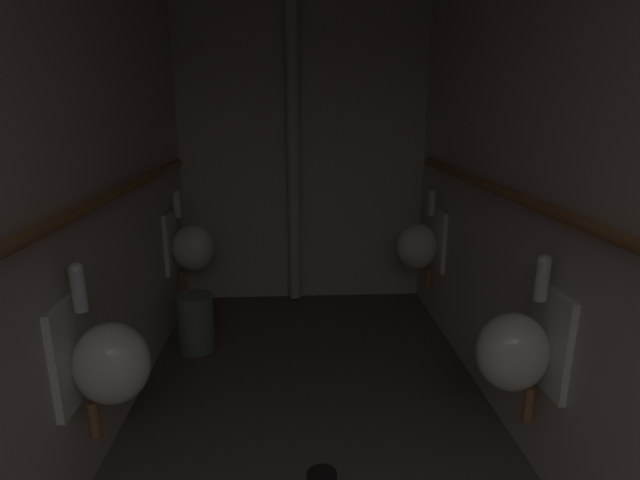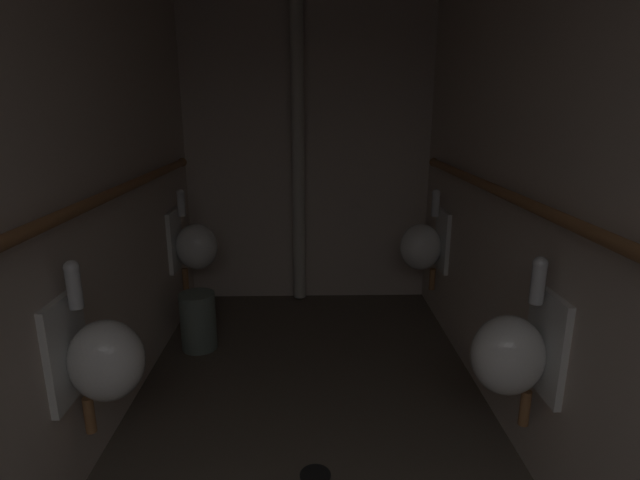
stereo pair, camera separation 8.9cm
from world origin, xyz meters
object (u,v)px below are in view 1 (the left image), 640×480
object	(u,v)px
urinal_left_mid	(106,361)
urinal_right_far	(420,244)
urinal_right_mid	(517,349)
floor_drain	(322,474)
standpipe_back_wall	(294,157)
urinal_left_far	(190,246)
waste_bin	(196,323)

from	to	relation	value
urinal_left_mid	urinal_right_far	distance (m)	2.33
urinal_right_mid	floor_drain	size ratio (longest dim) A/B	5.39
standpipe_back_wall	floor_drain	bearing A→B (deg)	-87.20
urinal_right_mid	floor_drain	world-z (taller)	urinal_right_mid
urinal_right_far	urinal_left_far	bearing A→B (deg)	178.39
urinal_right_mid	standpipe_back_wall	size ratio (longest dim) A/B	0.32
urinal_left_mid	urinal_right_far	size ratio (longest dim) A/B	1.00
urinal_left_far	floor_drain	bearing A→B (deg)	-62.13
urinal_left_mid	standpipe_back_wall	size ratio (longest dim) A/B	0.32
urinal_right_mid	waste_bin	distance (m)	2.06
urinal_left_mid	urinal_left_far	xyz separation A→B (m)	(0.00, 1.66, 0.00)
standpipe_back_wall	urinal_left_mid	bearing A→B (deg)	-109.84
urinal_left_mid	floor_drain	distance (m)	1.06
floor_drain	waste_bin	xyz separation A→B (m)	(-0.77, 1.22, 0.19)
urinal_left_far	waste_bin	xyz separation A→B (m)	(0.09, -0.41, -0.42)
urinal_left_mid	standpipe_back_wall	world-z (taller)	standpipe_back_wall
urinal_left_far	urinal_right_far	bearing A→B (deg)	-1.61
urinal_right_far	standpipe_back_wall	bearing A→B (deg)	151.75
urinal_left_far	standpipe_back_wall	size ratio (longest dim) A/B	0.32
urinal_right_mid	urinal_left_far	bearing A→B (deg)	135.33
urinal_right_mid	waste_bin	bearing A→B (deg)	141.71
urinal_right_mid	standpipe_back_wall	world-z (taller)	standpipe_back_wall
urinal_left_mid	waste_bin	world-z (taller)	urinal_left_mid
urinal_left_far	standpipe_back_wall	distance (m)	1.06
urinal_left_far	urinal_right_far	size ratio (longest dim) A/B	1.00
urinal_left_far	urinal_left_mid	bearing A→B (deg)	-90.00
urinal_left_far	urinal_right_mid	distance (m)	2.36
urinal_left_far	floor_drain	world-z (taller)	urinal_left_far
urinal_left_mid	urinal_left_far	distance (m)	1.66
urinal_left_mid	floor_drain	world-z (taller)	urinal_left_mid
urinal_left_far	floor_drain	size ratio (longest dim) A/B	5.39
waste_bin	urinal_right_far	bearing A→B (deg)	12.85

